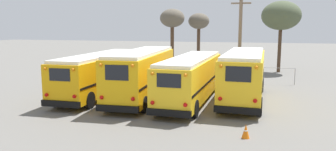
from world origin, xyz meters
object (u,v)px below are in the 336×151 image
at_px(traffic_cone, 246,131).
at_px(school_bus_0, 101,72).
at_px(bare_tree_0, 281,16).
at_px(school_bus_3, 244,74).
at_px(bare_tree_2, 199,23).
at_px(school_bus_2, 191,77).
at_px(bare_tree_1, 172,19).
at_px(utility_pole, 240,35).
at_px(school_bus_1, 142,73).

bearing_deg(traffic_cone, school_bus_0, 146.62).
bearing_deg(school_bus_0, bare_tree_0, 49.87).
bearing_deg(school_bus_3, bare_tree_2, 108.26).
relative_size(school_bus_3, bare_tree_0, 1.29).
height_order(school_bus_2, traffic_cone, school_bus_2).
bearing_deg(school_bus_3, bare_tree_1, 119.11).
bearing_deg(bare_tree_0, school_bus_2, -112.12).
distance_m(utility_pole, bare_tree_1, 11.11).
bearing_deg(bare_tree_2, bare_tree_0, -24.14).
bearing_deg(school_bus_1, school_bus_2, 3.22).
height_order(school_bus_1, school_bus_2, school_bus_1).
relative_size(utility_pole, bare_tree_2, 1.22).
bearing_deg(school_bus_3, utility_pole, 94.74).
height_order(school_bus_1, bare_tree_0, bare_tree_0).
bearing_deg(school_bus_0, utility_pole, 46.21).
xyz_separation_m(utility_pole, bare_tree_2, (-5.63, 10.27, 1.27)).
bearing_deg(school_bus_0, school_bus_2, -2.93).
height_order(school_bus_0, school_bus_3, school_bus_3).
xyz_separation_m(school_bus_3, traffic_cone, (0.40, -7.58, -1.47)).
xyz_separation_m(school_bus_1, traffic_cone, (7.12, -6.38, -1.48)).
height_order(school_bus_0, bare_tree_0, bare_tree_0).
relative_size(school_bus_3, bare_tree_2, 1.49).
distance_m(utility_pole, traffic_cone, 17.11).
bearing_deg(school_bus_1, bare_tree_0, 58.68).
xyz_separation_m(school_bus_0, traffic_cone, (10.49, -6.91, -1.32)).
xyz_separation_m(school_bus_0, bare_tree_0, (13.26, 15.72, 4.38)).
distance_m(school_bus_0, utility_pole, 13.71).
height_order(school_bus_0, school_bus_2, school_bus_0).
relative_size(bare_tree_0, traffic_cone, 11.89).
distance_m(utility_pole, bare_tree_2, 11.78).
bearing_deg(bare_tree_1, utility_pole, -40.92).
bearing_deg(bare_tree_1, traffic_cone, -68.36).
xyz_separation_m(bare_tree_0, traffic_cone, (-2.77, -22.63, -5.70)).
relative_size(utility_pole, bare_tree_0, 1.05).
height_order(school_bus_1, bare_tree_2, bare_tree_2).
bearing_deg(school_bus_2, bare_tree_1, 108.25).
distance_m(bare_tree_0, bare_tree_2, 10.48).
relative_size(school_bus_0, bare_tree_1, 1.54).
bearing_deg(bare_tree_1, school_bus_2, -71.75).
distance_m(bare_tree_2, traffic_cone, 28.21).
distance_m(school_bus_0, bare_tree_0, 21.03).
relative_size(bare_tree_0, bare_tree_1, 1.09).
height_order(bare_tree_0, bare_tree_1, bare_tree_0).
xyz_separation_m(school_bus_3, bare_tree_2, (-6.38, 19.34, 3.60)).
xyz_separation_m(school_bus_0, bare_tree_2, (3.71, 20.00, 3.76)).
relative_size(utility_pole, bare_tree_1, 1.14).
height_order(school_bus_0, traffic_cone, school_bus_0).
xyz_separation_m(school_bus_3, bare_tree_0, (3.17, 15.06, 4.23)).
height_order(utility_pole, bare_tree_2, utility_pole).
xyz_separation_m(school_bus_2, bare_tree_2, (-3.02, 20.35, 3.77)).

